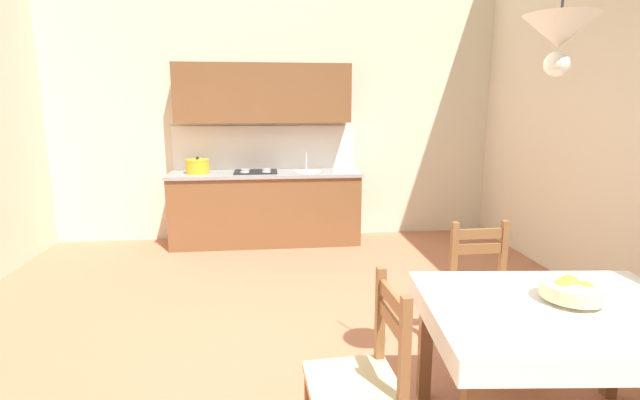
{
  "coord_description": "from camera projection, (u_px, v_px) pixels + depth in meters",
  "views": [
    {
      "loc": [
        -0.13,
        -2.94,
        1.71
      ],
      "look_at": [
        0.23,
        0.26,
        1.05
      ],
      "focal_mm": 26.26,
      "sensor_mm": 36.0,
      "label": 1
    }
  ],
  "objects": [
    {
      "name": "wall_back",
      "position": [
        276.0,
        80.0,
        5.91
      ],
      "size": [
        6.21,
        0.12,
        4.04
      ],
      "primitive_type": "cube",
      "color": "beige",
      "rests_on": "ground_plane"
    },
    {
      "name": "kitchen_cabinetry",
      "position": [
        265.0,
        175.0,
        5.8
      ],
      "size": [
        2.33,
        0.63,
        2.2
      ],
      "color": "brown",
      "rests_on": "ground_plane"
    },
    {
      "name": "dining_chair_tv_side",
      "position": [
        361.0,
        382.0,
        2.18
      ],
      "size": [
        0.44,
        0.44,
        0.93
      ],
      "color": "#D1BC89",
      "rests_on": "ground_plane"
    },
    {
      "name": "dining_table",
      "position": [
        559.0,
        331.0,
        2.29
      ],
      "size": [
        1.38,
        1.09,
        0.75
      ],
      "color": "brown",
      "rests_on": "ground_plane"
    },
    {
      "name": "ground_plane",
      "position": [
        291.0,
        365.0,
        3.22
      ],
      "size": [
        6.21,
        6.84,
        0.1
      ],
      "primitive_type": "cube",
      "color": "#AD6B4C"
    },
    {
      "name": "pendant_lamp",
      "position": [
        560.0,
        33.0,
        2.06
      ],
      "size": [
        0.32,
        0.32,
        0.8
      ],
      "color": "black"
    },
    {
      "name": "fruit_bowl",
      "position": [
        572.0,
        290.0,
        2.3
      ],
      "size": [
        0.3,
        0.3,
        0.12
      ],
      "color": "beige",
      "rests_on": "dining_table"
    },
    {
      "name": "dining_chair_kitchen_side",
      "position": [
        485.0,
        297.0,
        3.14
      ],
      "size": [
        0.42,
        0.42,
        0.93
      ],
      "color": "#D1BC89",
      "rests_on": "ground_plane"
    }
  ]
}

